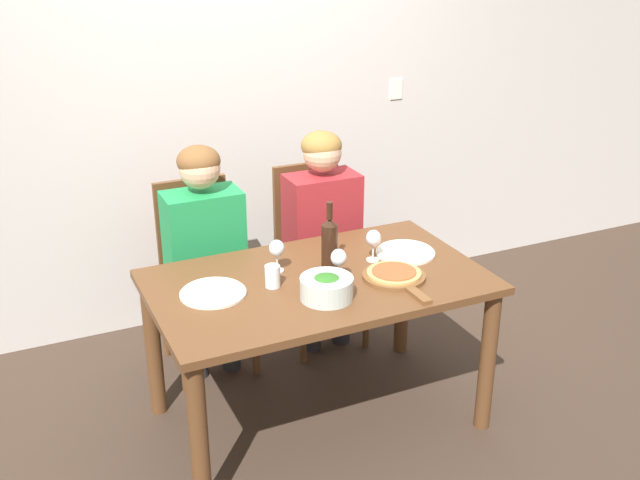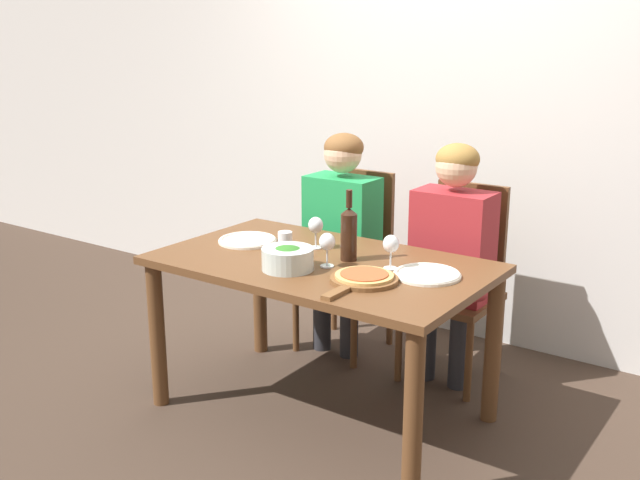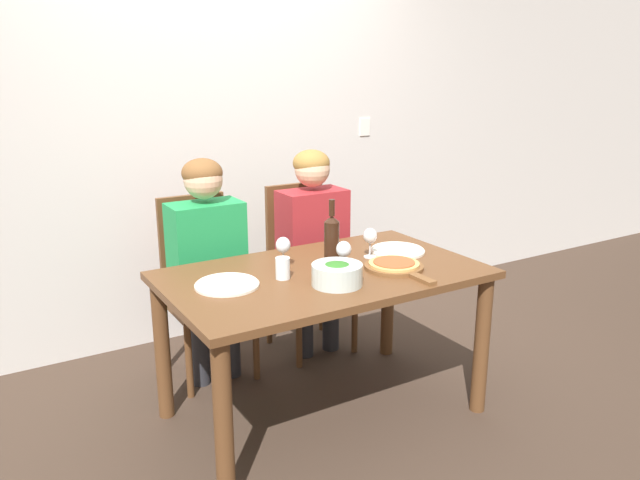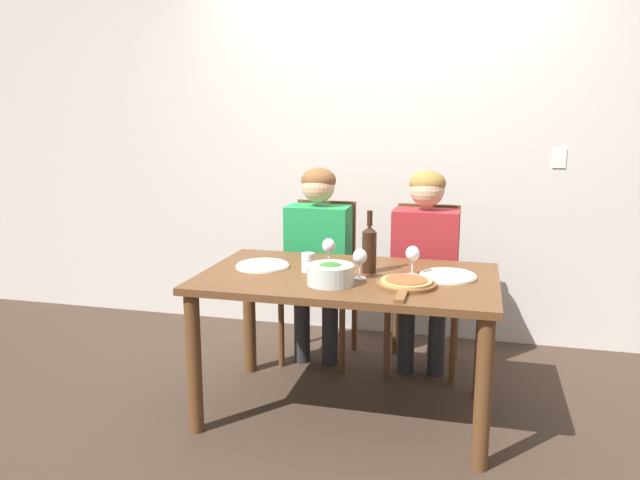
{
  "view_description": "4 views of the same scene",
  "coord_description": "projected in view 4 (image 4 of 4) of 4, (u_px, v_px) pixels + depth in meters",
  "views": [
    {
      "loc": [
        -1.24,
        -2.7,
        2.18
      ],
      "look_at": [
        0.06,
        0.1,
        0.88
      ],
      "focal_mm": 42.0,
      "sensor_mm": 36.0,
      "label": 1
    },
    {
      "loc": [
        1.81,
        -2.6,
        1.72
      ],
      "look_at": [
        -0.11,
        0.14,
        0.78
      ],
      "focal_mm": 42.0,
      "sensor_mm": 36.0,
      "label": 2
    },
    {
      "loc": [
        -1.44,
        -2.35,
        1.67
      ],
      "look_at": [
        -0.02,
        -0.01,
        0.9
      ],
      "focal_mm": 35.0,
      "sensor_mm": 36.0,
      "label": 3
    },
    {
      "loc": [
        0.61,
        -2.96,
        1.54
      ],
      "look_at": [
        -0.14,
        -0.01,
        0.91
      ],
      "focal_mm": 35.0,
      "sensor_mm": 36.0,
      "label": 4
    }
  ],
  "objects": [
    {
      "name": "ground_plane",
      "position": [
        347.0,
        411.0,
        3.26
      ],
      "size": [
        40.0,
        40.0,
        0.0
      ],
      "primitive_type": "plane",
      "color": "#3D2D23"
    },
    {
      "name": "back_wall",
      "position": [
        387.0,
        140.0,
        4.2
      ],
      "size": [
        10.0,
        0.06,
        2.7
      ],
      "color": "silver",
      "rests_on": "ground"
    },
    {
      "name": "wine_bottle",
      "position": [
        369.0,
        248.0,
        3.14
      ],
      "size": [
        0.07,
        0.07,
        0.32
      ],
      "color": "black",
      "rests_on": "dining_table"
    },
    {
      "name": "broccoli_bowl",
      "position": [
        330.0,
        274.0,
        2.94
      ],
      "size": [
        0.22,
        0.22,
        0.1
      ],
      "color": "silver",
      "rests_on": "dining_table"
    },
    {
      "name": "wine_glass_right",
      "position": [
        413.0,
        255.0,
        3.08
      ],
      "size": [
        0.07,
        0.07,
        0.15
      ],
      "color": "silver",
      "rests_on": "dining_table"
    },
    {
      "name": "person_man",
      "position": [
        425.0,
        253.0,
        3.65
      ],
      "size": [
        0.47,
        0.51,
        1.21
      ],
      "color": "#28282D",
      "rests_on": "ground"
    },
    {
      "name": "dining_table",
      "position": [
        348.0,
        296.0,
        3.14
      ],
      "size": [
        1.47,
        0.87,
        0.74
      ],
      "color": "brown",
      "rests_on": "ground"
    },
    {
      "name": "chair_right",
      "position": [
        425.0,
        283.0,
        3.8
      ],
      "size": [
        0.42,
        0.42,
        0.98
      ],
      "color": "brown",
      "rests_on": "ground"
    },
    {
      "name": "wine_glass_centre",
      "position": [
        360.0,
        258.0,
        3.02
      ],
      "size": [
        0.07,
        0.07,
        0.15
      ],
      "color": "silver",
      "rests_on": "dining_table"
    },
    {
      "name": "chair_left",
      "position": [
        322.0,
        276.0,
        3.96
      ],
      "size": [
        0.42,
        0.42,
        0.98
      ],
      "color": "brown",
      "rests_on": "ground"
    },
    {
      "name": "dinner_plate_left",
      "position": [
        263.0,
        265.0,
        3.27
      ],
      "size": [
        0.28,
        0.28,
        0.02
      ],
      "color": "silver",
      "rests_on": "dining_table"
    },
    {
      "name": "pizza_on_board",
      "position": [
        406.0,
        284.0,
        2.9
      ],
      "size": [
        0.28,
        0.42,
        0.04
      ],
      "color": "brown",
      "rests_on": "dining_table"
    },
    {
      "name": "water_tumbler",
      "position": [
        308.0,
        263.0,
        3.16
      ],
      "size": [
        0.07,
        0.07,
        0.1
      ],
      "color": "silver",
      "rests_on": "dining_table"
    },
    {
      "name": "dinner_plate_right",
      "position": [
        448.0,
        276.0,
        3.06
      ],
      "size": [
        0.28,
        0.28,
        0.02
      ],
      "color": "silver",
      "rests_on": "dining_table"
    },
    {
      "name": "person_woman",
      "position": [
        318.0,
        248.0,
        3.8
      ],
      "size": [
        0.47,
        0.51,
        1.21
      ],
      "color": "#28282D",
      "rests_on": "ground"
    },
    {
      "name": "wine_glass_left",
      "position": [
        329.0,
        247.0,
        3.26
      ],
      "size": [
        0.07,
        0.07,
        0.15
      ],
      "color": "silver",
      "rests_on": "dining_table"
    }
  ]
}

